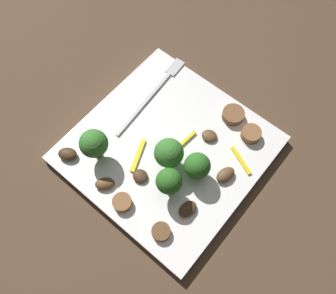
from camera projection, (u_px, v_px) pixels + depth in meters
ground_plane at (168, 151)px, 0.57m from camera, size 1.40×1.40×0.00m
plate at (168, 149)px, 0.56m from camera, size 0.28×0.28×0.02m
fork at (155, 90)px, 0.59m from camera, size 0.18×0.03×0.00m
broccoli_floret_0 at (94, 144)px, 0.51m from camera, size 0.04×0.04×0.06m
broccoli_floret_1 at (169, 182)px, 0.49m from camera, size 0.04×0.04×0.06m
broccoli_floret_2 at (169, 153)px, 0.51m from camera, size 0.04×0.04×0.06m
broccoli_floret_3 at (197, 166)px, 0.51m from camera, size 0.04×0.04×0.05m
sausage_slice_0 at (251, 134)px, 0.55m from camera, size 0.04×0.04×0.01m
sausage_slice_1 at (161, 232)px, 0.49m from camera, size 0.04×0.04×0.01m
sausage_slice_2 at (122, 202)px, 0.51m from camera, size 0.04×0.04×0.01m
sausage_slice_3 at (233, 115)px, 0.57m from camera, size 0.05×0.05×0.01m
mushroom_0 at (188, 209)px, 0.51m from camera, size 0.03×0.02×0.01m
mushroom_1 at (105, 184)px, 0.52m from camera, size 0.03×0.03×0.01m
mushroom_2 at (209, 136)px, 0.56m from camera, size 0.03×0.03×0.01m
mushroom_3 at (142, 177)px, 0.53m from camera, size 0.02×0.03×0.01m
mushroom_4 at (225, 175)px, 0.53m from camera, size 0.04×0.03×0.01m
mushroom_5 at (68, 154)px, 0.54m from camera, size 0.03×0.04×0.01m
pepper_strip_0 at (187, 139)px, 0.56m from camera, size 0.04×0.01×0.00m
pepper_strip_1 at (241, 160)px, 0.54m from camera, size 0.02×0.05×0.00m
pepper_strip_2 at (138, 155)px, 0.54m from camera, size 0.05×0.03×0.00m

